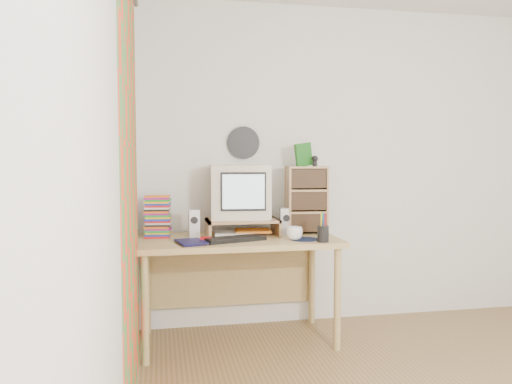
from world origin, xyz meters
name	(u,v)px	position (x,y,z in m)	size (l,w,h in m)	color
back_wall	(356,166)	(0.00, 1.75, 1.25)	(3.50, 3.50, 0.00)	silver
left_wall	(113,174)	(-1.75, 0.00, 1.25)	(3.50, 3.50, 0.00)	silver
curtain	(131,191)	(-1.71, 0.48, 1.15)	(2.20, 2.20, 0.00)	#EE3F21
wall_disc	(243,143)	(-0.93, 1.73, 1.43)	(0.25, 0.25, 0.02)	black
desk	(236,255)	(-1.03, 1.44, 0.62)	(1.40, 0.70, 0.75)	tan
monitor_riser	(242,223)	(-0.98, 1.48, 0.84)	(0.52, 0.30, 0.12)	tan
crt_monitor	(240,192)	(-0.99, 1.53, 1.07)	(0.41, 0.41, 0.39)	beige
speaker_left	(194,224)	(-1.33, 1.44, 0.85)	(0.07, 0.07, 0.20)	silver
speaker_right	(285,221)	(-0.67, 1.46, 0.85)	(0.07, 0.07, 0.20)	silver
keyboard	(235,239)	(-1.07, 1.24, 0.76)	(0.41, 0.14, 0.03)	black
dvd_stack	(158,220)	(-1.58, 1.51, 0.87)	(0.17, 0.12, 0.25)	brown
cd_rack	(307,200)	(-0.49, 1.49, 1.00)	(0.30, 0.16, 0.50)	tan
mug	(294,233)	(-0.66, 1.21, 0.80)	(0.12, 0.12, 0.09)	white
diary	(178,241)	(-1.45, 1.18, 0.77)	(0.21, 0.16, 0.04)	#12103A
mousepad	(305,239)	(-0.59, 1.22, 0.75)	(0.20, 0.20, 0.00)	#101935
pen_cup	(323,231)	(-0.49, 1.09, 0.83)	(0.08, 0.08, 0.15)	black
papers	(242,233)	(-0.98, 1.48, 0.77)	(0.29, 0.21, 0.04)	silver
red_box	(206,240)	(-1.27, 1.24, 0.77)	(0.07, 0.04, 0.04)	#AC1217
game_box	(303,155)	(-0.52, 1.49, 1.34)	(0.13, 0.03, 0.17)	#1C621C
webcam	(315,161)	(-0.44, 1.46, 1.29)	(0.05, 0.05, 0.08)	black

